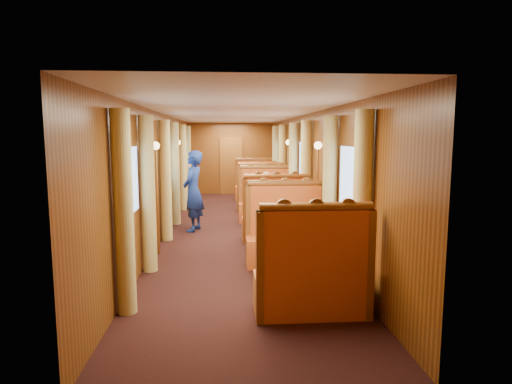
{
  "coord_description": "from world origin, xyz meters",
  "views": [
    {
      "loc": [
        -0.23,
        -9.14,
        2.05
      ],
      "look_at": [
        0.32,
        -1.59,
        1.05
      ],
      "focal_mm": 30.0,
      "sensor_mm": 36.0,
      "label": 1
    }
  ],
  "objects": [
    {
      "name": "window_right_mid",
      "position": [
        1.49,
        0.0,
        1.45
      ],
      "size": [
        0.01,
        1.2,
        0.9
      ],
      "primitive_type": null,
      "rotation": [
        1.57,
        0.0,
        -1.57
      ],
      "color": "#7FADE5",
      "rests_on": "wall_right"
    },
    {
      "name": "curtain_left_near_a",
      "position": [
        -1.38,
        -4.28,
        1.18
      ],
      "size": [
        0.22,
        0.22,
        2.35
      ],
      "primitive_type": "cylinder",
      "color": "#CEBF6A",
      "rests_on": "floor"
    },
    {
      "name": "doorway_far",
      "position": [
        0.0,
        5.97,
        1.0
      ],
      "size": [
        0.8,
        0.04,
        2.0
      ],
      "primitive_type": "cube",
      "color": "brown",
      "rests_on": "floor"
    },
    {
      "name": "steward",
      "position": [
        -0.91,
        0.03,
        0.87
      ],
      "size": [
        0.57,
        0.72,
        1.74
      ],
      "primitive_type": "imported",
      "rotation": [
        0.0,
        0.0,
        -1.84
      ],
      "color": "navy",
      "rests_on": "floor"
    },
    {
      "name": "window_left_far",
      "position": [
        -1.49,
        3.5,
        1.45
      ],
      "size": [
        0.01,
        1.2,
        0.9
      ],
      "primitive_type": null,
      "rotation": [
        1.57,
        0.0,
        1.57
      ],
      "color": "#7FADE5",
      "rests_on": "wall_left"
    },
    {
      "name": "floor",
      "position": [
        0.0,
        0.0,
        0.0
      ],
      "size": [
        3.0,
        12.0,
        0.01
      ],
      "primitive_type": null,
      "color": "black",
      "rests_on": "ground"
    },
    {
      "name": "banquette_near_fwd",
      "position": [
        0.75,
        -4.51,
        0.42
      ],
      "size": [
        1.3,
        0.55,
        1.34
      ],
      "color": "#A92C12",
      "rests_on": "floor"
    },
    {
      "name": "curtain_right_far_b",
      "position": [
        1.38,
        4.28,
        1.18
      ],
      "size": [
        0.22,
        0.22,
        2.35
      ],
      "primitive_type": "cylinder",
      "color": "#CEBF6A",
      "rests_on": "floor"
    },
    {
      "name": "rose_vase_far",
      "position": [
        0.74,
        3.5,
        0.93
      ],
      "size": [
        0.06,
        0.06,
        0.36
      ],
      "rotation": [
        0.0,
        0.0,
        -0.24
      ],
      "color": "silver",
      "rests_on": "table_far"
    },
    {
      "name": "curtain_left_near_b",
      "position": [
        -1.38,
        -2.72,
        1.18
      ],
      "size": [
        0.22,
        0.22,
        2.35
      ],
      "primitive_type": "cylinder",
      "color": "#CEBF6A",
      "rests_on": "floor"
    },
    {
      "name": "banquette_mid_aft",
      "position": [
        0.75,
        1.01,
        0.42
      ],
      "size": [
        1.3,
        0.55,
        1.34
      ],
      "color": "#A92C12",
      "rests_on": "floor"
    },
    {
      "name": "cup_inboard",
      "position": [
        0.36,
        -3.37,
        0.86
      ],
      "size": [
        0.08,
        0.08,
        0.26
      ],
      "rotation": [
        0.0,
        0.0,
        -0.08
      ],
      "color": "white",
      "rests_on": "table_near"
    },
    {
      "name": "wall_left",
      "position": [
        -1.5,
        0.0,
        1.25
      ],
      "size": [
        0.01,
        12.0,
        2.5
      ],
      "primitive_type": null,
      "rotation": [
        1.57,
        0.0,
        1.57
      ],
      "color": "brown",
      "rests_on": "floor"
    },
    {
      "name": "window_left_mid",
      "position": [
        -1.49,
        0.0,
        1.45
      ],
      "size": [
        0.01,
        1.2,
        0.9
      ],
      "primitive_type": null,
      "rotation": [
        1.57,
        0.0,
        1.57
      ],
      "color": "#7FADE5",
      "rests_on": "wall_left"
    },
    {
      "name": "teapot_right",
      "position": [
        0.71,
        -3.63,
        0.82
      ],
      "size": [
        0.19,
        0.17,
        0.14
      ],
      "primitive_type": null,
      "rotation": [
        0.0,
        0.0,
        -0.29
      ],
      "color": "silver",
      "rests_on": "tea_tray"
    },
    {
      "name": "curtain_right_mid_a",
      "position": [
        1.38,
        -0.78,
        1.18
      ],
      "size": [
        0.22,
        0.22,
        2.35
      ],
      "primitive_type": "cylinder",
      "color": "#CEBF6A",
      "rests_on": "floor"
    },
    {
      "name": "curtain_left_far_b",
      "position": [
        -1.38,
        4.28,
        1.18
      ],
      "size": [
        0.22,
        0.22,
        2.35
      ],
      "primitive_type": "cylinder",
      "color": "#CEBF6A",
      "rests_on": "floor"
    },
    {
      "name": "wall_right",
      "position": [
        1.5,
        0.0,
        1.25
      ],
      "size": [
        0.01,
        12.0,
        2.5
      ],
      "primitive_type": null,
      "rotation": [
        1.57,
        0.0,
        -1.57
      ],
      "color": "brown",
      "rests_on": "floor"
    },
    {
      "name": "cup_outboard",
      "position": [
        0.45,
        -3.27,
        0.86
      ],
      "size": [
        0.08,
        0.08,
        0.26
      ],
      "rotation": [
        0.0,
        0.0,
        -0.04
      ],
      "color": "white",
      "rests_on": "table_near"
    },
    {
      "name": "banquette_far_fwd",
      "position": [
        0.75,
        2.49,
        0.42
      ],
      "size": [
        1.3,
        0.55,
        1.34
      ],
      "color": "#A92C12",
      "rests_on": "floor"
    },
    {
      "name": "window_right_far",
      "position": [
        1.49,
        3.5,
        1.45
      ],
      "size": [
        0.01,
        1.2,
        0.9
      ],
      "primitive_type": null,
      "rotation": [
        1.57,
        0.0,
        -1.57
      ],
      "color": "#7FADE5",
      "rests_on": "wall_right"
    },
    {
      "name": "curtain_right_mid_b",
      "position": [
        1.38,
        0.78,
        1.18
      ],
      "size": [
        0.22,
        0.22,
        2.35
      ],
      "primitive_type": "cylinder",
      "color": "#CEBF6A",
      "rests_on": "floor"
    },
    {
      "name": "rose_vase_mid",
      "position": [
        0.72,
        0.01,
        0.93
      ],
      "size": [
        0.06,
        0.06,
        0.36
      ],
      "rotation": [
        0.0,
        0.0,
        -0.34
      ],
      "color": "silver",
      "rests_on": "table_mid"
    },
    {
      "name": "sconce_right_fore",
      "position": [
        1.4,
        -1.75,
        1.38
      ],
      "size": [
        0.14,
        0.14,
        1.95
      ],
      "color": "#BF8C3F",
      "rests_on": "floor"
    },
    {
      "name": "window_right_near",
      "position": [
        1.49,
        -3.5,
        1.45
      ],
      "size": [
        0.01,
        1.2,
        0.9
      ],
      "primitive_type": null,
      "rotation": [
        1.57,
        0.0,
        -1.57
      ],
      "color": "#7FADE5",
      "rests_on": "wall_right"
    },
    {
      "name": "banquette_near_aft",
      "position": [
        0.75,
        -2.49,
        0.42
      ],
      "size": [
        1.3,
        0.55,
        1.34
      ],
      "color": "#A92C12",
      "rests_on": "floor"
    },
    {
      "name": "banquette_mid_fwd",
      "position": [
        0.75,
        -1.01,
        0.42
      ],
      "size": [
        1.3,
        0.55,
        1.34
      ],
      "color": "#A92C12",
      "rests_on": "floor"
    },
    {
      "name": "curtain_right_far_a",
      "position": [
        1.38,
        2.72,
        1.18
      ],
      "size": [
        0.22,
        0.22,
        2.35
      ],
      "primitive_type": "cylinder",
      "color": "#CEBF6A",
      "rests_on": "floor"
    },
    {
      "name": "ceiling",
      "position": [
        0.0,
        0.0,
        2.5
      ],
      "size": [
        3.0,
        12.0,
        0.01
      ],
      "primitive_type": null,
      "rotation": [
        3.14,
        0.0,
        0.0
      ],
      "color": "silver",
      "rests_on": "wall_left"
    },
    {
      "name": "fruit_plate",
      "position": [
        1.01,
        -3.6,
        0.77
      ],
      "size": [
        0.21,
        0.21,
        0.05
      ],
      "rotation": [
        0.0,
        0.0,
        -0.04
      ],
      "color": "white",
      "rests_on": "table_near"
    },
    {
      "name": "wall_far",
      "position": [
        0.0,
        6.0,
        1.25
      ],
      "size": [
        3.0,
        0.01,
        2.5
      ],
      "primitive_type": null,
      "rotation": [
        1.57,
        0.0,
        0.0
      ],
      "color": "brown",
      "rests_on": "floor"
    },
    {
      "name": "sconce_right_aft",
      "position": [
        1.4,
        1.75,
        1.38
      ],
      "size": [
        0.14,
        0.14,
        1.95
      ],
      "color": "#BF8C3F",
      "rests_on": "floor"
    },
    {
      "name": "tea_tray",
      "position": [
        0.65,
        -3.54,
        0.76
      ],
      "size": [
        0.38,
        0.31,
        0.01
      ],
      "primitive_type": "cube",
      "rotation": [
        0.0,
        0.0,
        0.16
      ],
      "color": "silver",
      "rests_on": "table_near"
    },
    {
      "name": "wall_near",
      "position": [
        0.0,
        -6.0,
        1.25
      ],
      "size": [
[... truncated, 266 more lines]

